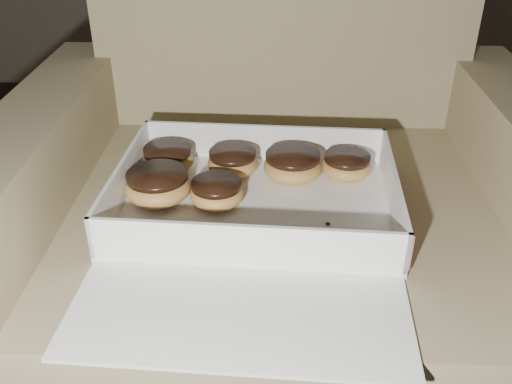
{
  "coord_description": "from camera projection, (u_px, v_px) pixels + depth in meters",
  "views": [
    {
      "loc": [
        0.04,
        -0.11,
        0.87
      ],
      "look_at": [
        0.01,
        0.62,
        0.43
      ],
      "focal_mm": 40.0,
      "sensor_mm": 36.0,
      "label": 1
    }
  ],
  "objects": [
    {
      "name": "armchair",
      "position": [
        280.0,
        237.0,
        1.01
      ],
      "size": [
        0.87,
        0.74,
        0.91
      ],
      "color": "#988C61",
      "rests_on": "floor"
    },
    {
      "name": "donut_a",
      "position": [
        233.0,
        162.0,
        0.93
      ],
      "size": [
        0.08,
        0.08,
        0.04
      ],
      "color": "gold",
      "rests_on": "bakery_box"
    },
    {
      "name": "crumb_d",
      "position": [
        147.0,
        241.0,
        0.77
      ],
      "size": [
        0.01,
        0.01,
        0.0
      ],
      "primitive_type": "ellipsoid",
      "color": "black",
      "rests_on": "bakery_box"
    },
    {
      "name": "donut_f",
      "position": [
        293.0,
        165.0,
        0.91
      ],
      "size": [
        0.09,
        0.09,
        0.05
      ],
      "color": "gold",
      "rests_on": "bakery_box"
    },
    {
      "name": "donut_d",
      "position": [
        217.0,
        192.0,
        0.85
      ],
      "size": [
        0.08,
        0.08,
        0.04
      ],
      "color": "gold",
      "rests_on": "bakery_box"
    },
    {
      "name": "crumb_a",
      "position": [
        328.0,
        224.0,
        0.81
      ],
      "size": [
        0.01,
        0.01,
        0.0
      ],
      "primitive_type": "ellipsoid",
      "color": "black",
      "rests_on": "bakery_box"
    },
    {
      "name": "crumb_b",
      "position": [
        360.0,
        242.0,
        0.77
      ],
      "size": [
        0.01,
        0.01,
        0.0
      ],
      "primitive_type": "ellipsoid",
      "color": "black",
      "rests_on": "bakery_box"
    },
    {
      "name": "donut_c",
      "position": [
        347.0,
        165.0,
        0.92
      ],
      "size": [
        0.08,
        0.08,
        0.04
      ],
      "color": "gold",
      "rests_on": "bakery_box"
    },
    {
      "name": "bakery_box",
      "position": [
        256.0,
        216.0,
        0.82
      ],
      "size": [
        0.43,
        0.5,
        0.07
      ],
      "rotation": [
        0.0,
        0.0,
        -0.06
      ],
      "color": "white",
      "rests_on": "armchair"
    },
    {
      "name": "donut_b",
      "position": [
        158.0,
        186.0,
        0.85
      ],
      "size": [
        0.1,
        0.1,
        0.05
      ],
      "color": "gold",
      "rests_on": "bakery_box"
    },
    {
      "name": "crumb_c",
      "position": [
        381.0,
        253.0,
        0.75
      ],
      "size": [
        0.01,
        0.01,
        0.0
      ],
      "primitive_type": "ellipsoid",
      "color": "black",
      "rests_on": "bakery_box"
    },
    {
      "name": "donut_e",
      "position": [
        168.0,
        159.0,
        0.94
      ],
      "size": [
        0.08,
        0.08,
        0.04
      ],
      "color": "gold",
      "rests_on": "bakery_box"
    }
  ]
}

